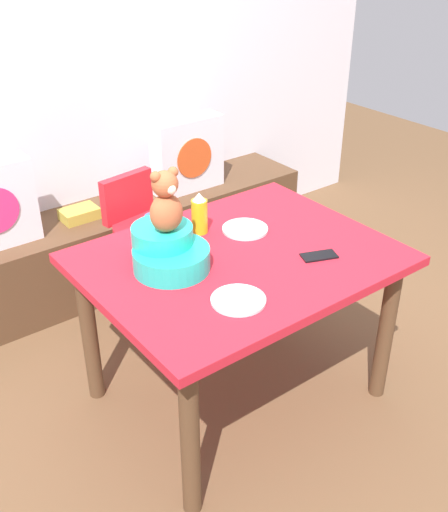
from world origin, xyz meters
TOP-DOWN VIEW (x-y plane):
  - ground_plane at (0.00, 0.00)m, footprint 8.00×8.00m
  - back_wall at (0.00, 1.50)m, footprint 4.40×0.10m
  - window_bench at (0.00, 1.23)m, footprint 2.60×0.44m
  - pillow_floral_right at (0.57, 1.21)m, footprint 0.44×0.15m
  - book_stack at (-0.15, 1.23)m, footprint 0.20×0.14m
  - dining_table at (0.00, 0.00)m, footprint 1.22×0.96m
  - highchair at (0.01, 0.79)m, footprint 0.36×0.49m
  - infant_seat_teal at (-0.28, 0.09)m, footprint 0.30×0.33m
  - teddy_bear at (-0.28, 0.09)m, footprint 0.13×0.12m
  - ketchup_bottle at (-0.01, 0.26)m, footprint 0.07×0.07m
  - coffee_mug at (-0.18, 0.35)m, footprint 0.12×0.08m
  - dinner_plate_near at (0.16, 0.15)m, footprint 0.20×0.20m
  - dinner_plate_far at (-0.21, -0.26)m, footprint 0.20×0.20m
  - cell_phone at (0.25, -0.21)m, footprint 0.16×0.12m

SIDE VIEW (x-z plane):
  - ground_plane at x=0.00m, z-range 0.00..0.00m
  - window_bench at x=0.00m, z-range 0.00..0.46m
  - book_stack at x=-0.15m, z-range 0.46..0.52m
  - highchair at x=0.01m, z-range 0.13..0.92m
  - dining_table at x=0.00m, z-range 0.27..1.01m
  - pillow_floral_right at x=0.57m, z-range 0.46..0.90m
  - cell_phone at x=0.25m, z-range 0.74..0.75m
  - dinner_plate_near at x=0.16m, z-range 0.74..0.75m
  - dinner_plate_far at x=-0.21m, z-range 0.74..0.75m
  - coffee_mug at x=-0.18m, z-range 0.74..0.84m
  - infant_seat_teal at x=-0.28m, z-range 0.73..0.89m
  - ketchup_bottle at x=-0.01m, z-range 0.73..0.92m
  - teddy_bear at x=-0.28m, z-range 0.89..1.14m
  - back_wall at x=0.00m, z-range 0.00..2.60m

